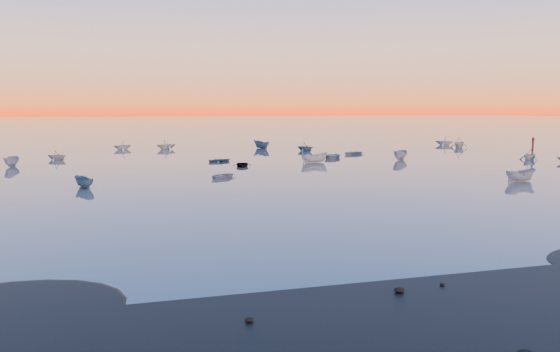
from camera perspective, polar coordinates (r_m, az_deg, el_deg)
name	(u,v)px	position (r m, az deg, el deg)	size (l,w,h in m)	color
ground	(200,142)	(126.82, -8.36, 3.57)	(600.00, 600.00, 0.00)	#615651
mud_lobes	(448,262)	(30.45, 17.11, -8.58)	(140.00, 6.00, 0.07)	black
moored_fleet	(241,162)	(80.58, -4.07, 1.50)	(124.00, 58.00, 1.20)	beige
boat_near_center	(520,182)	(64.86, 23.80, -0.54)	(3.99, 1.69, 1.38)	gray
channel_marker	(533,148)	(99.23, 24.90, 2.68)	(0.92, 0.92, 3.26)	#4D1510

